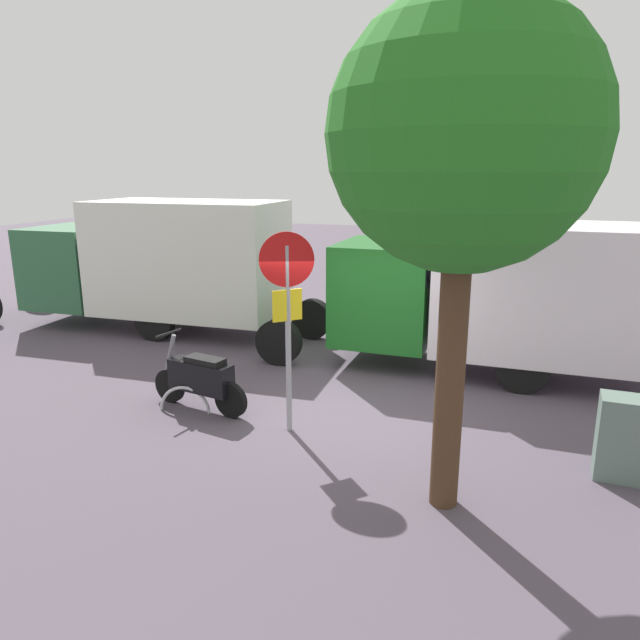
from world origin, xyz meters
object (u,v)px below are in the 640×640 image
Objects in this scene: box_truck_near at (495,290)px; street_tree at (464,138)px; stop_sign at (287,302)px; utility_cabinet at (628,439)px; motorcycle at (200,379)px; box_truck_far at (154,260)px; bike_rack_hoop at (185,411)px.

street_tree reaches higher than box_truck_near.
utility_cabinet is (-4.43, 0.03, -1.40)m from stop_sign.
street_tree is at bearing 151.86° from stop_sign.
motorcycle is (4.28, 3.31, -1.04)m from box_truck_near.
box_truck_far reaches higher than bike_rack_hoop.
stop_sign is (-1.59, 0.28, 1.41)m from motorcycle.
street_tree reaches higher than motorcycle.
stop_sign is 2.75× the size of utility_cabinet.
bike_rack_hoop is (-3.20, 4.26, -1.65)m from box_truck_far.
box_truck_near is 2.55× the size of stop_sign.
utility_cabinet is at bearing 153.92° from box_truck_far.
motorcycle is at bearing 39.23° from box_truck_near.
street_tree is (0.33, 4.86, 2.46)m from box_truck_near.
bike_rack_hoop is at bearing -18.59° from street_tree.
box_truck_near is 4.13× the size of motorcycle.
box_truck_near reaches higher than motorcycle.
box_truck_far is at bearing -41.30° from stop_sign.
bike_rack_hoop is (1.81, -0.14, -1.93)m from stop_sign.
box_truck_near is 1.36× the size of street_tree.
box_truck_near is at bearing -142.49° from bike_rack_hoop.
motorcycle is 6.03m from utility_cabinet.
street_tree is 6.39× the size of bike_rack_hoop.
stop_sign is 3.40m from street_tree.
bike_rack_hoop is at bearing -4.39° from stop_sign.
street_tree is (-7.38, 5.67, 2.37)m from box_truck_far.
street_tree is (-3.96, 1.55, 3.50)m from motorcycle.
utility_cabinet is (-1.74, 3.63, -1.03)m from box_truck_near.
bike_rack_hoop is at bearing 45.46° from motorcycle.
box_truck_far reaches higher than stop_sign.
utility_cabinet is (-2.07, -1.23, -3.49)m from street_tree.
stop_sign is at bearing 54.68° from box_truck_near.
box_truck_far reaches higher than utility_cabinet.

